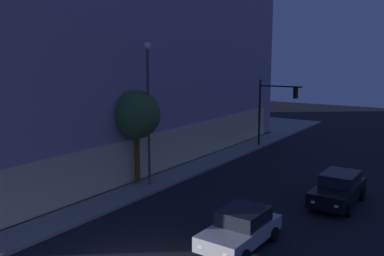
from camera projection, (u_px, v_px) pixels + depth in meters
The scene contains 6 objects.
modern_building at pixel (45, 41), 35.99m from camera, with size 33.47×27.74×18.42m.
traffic_light_far_corner at pixel (273, 103), 35.93m from camera, with size 0.38×3.77×5.72m.
street_lamp_sidewalk at pixel (148, 98), 24.80m from camera, with size 0.44×0.44×8.51m.
sidewalk_tree at pixel (136, 115), 25.31m from camera, with size 2.95×2.95×5.73m.
car_silver at pixel (241, 228), 17.55m from camera, with size 4.25×2.23×1.55m.
car_black at pixel (338, 188), 22.58m from camera, with size 4.76×2.16×1.67m.
Camera 1 is at (-10.25, -9.39, 7.82)m, focal length 39.50 mm.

